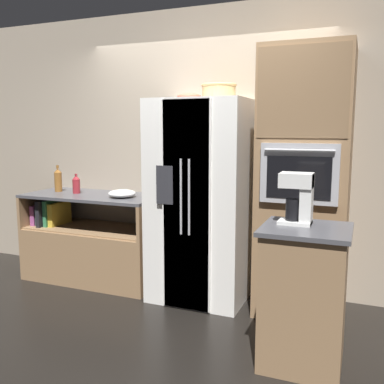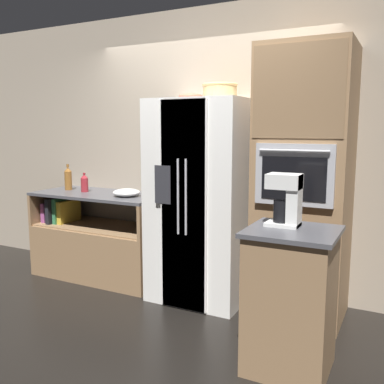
{
  "view_description": "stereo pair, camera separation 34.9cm",
  "coord_description": "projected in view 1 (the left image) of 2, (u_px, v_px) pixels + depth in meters",
  "views": [
    {
      "loc": [
        1.52,
        -3.68,
        1.62
      ],
      "look_at": [
        0.06,
        -0.05,
        1.03
      ],
      "focal_mm": 40.0,
      "sensor_mm": 36.0,
      "label": 1
    },
    {
      "loc": [
        1.83,
        -3.53,
        1.62
      ],
      "look_at": [
        0.06,
        -0.05,
        1.03
      ],
      "focal_mm": 40.0,
      "sensor_mm": 36.0,
      "label": 2
    }
  ],
  "objects": [
    {
      "name": "bottle_tall",
      "position": [
        58.0,
        180.0,
        4.71
      ],
      "size": [
        0.08,
        0.08,
        0.29
      ],
      "color": "brown",
      "rests_on": "counter_left"
    },
    {
      "name": "refrigerator",
      "position": [
        201.0,
        201.0,
        4.03
      ],
      "size": [
        0.88,
        0.77,
        1.88
      ],
      "color": "white",
      "rests_on": "ground_plane"
    },
    {
      "name": "wall_oven",
      "position": [
        304.0,
        184.0,
        3.68
      ],
      "size": [
        0.74,
        0.73,
        2.29
      ],
      "color": "#93704C",
      "rests_on": "ground_plane"
    },
    {
      "name": "fruit_bowl",
      "position": [
        189.0,
        96.0,
        3.99
      ],
      "size": [
        0.23,
        0.23,
        0.06
      ],
      "color": "#DB664C",
      "rests_on": "refrigerator"
    },
    {
      "name": "island_counter",
      "position": [
        303.0,
        296.0,
        2.91
      ],
      "size": [
        0.58,
        0.56,
        0.97
      ],
      "color": "#93704C",
      "rests_on": "ground_plane"
    },
    {
      "name": "counter_left",
      "position": [
        94.0,
        248.0,
        4.61
      ],
      "size": [
        1.47,
        0.68,
        0.93
      ],
      "color": "#93704C",
      "rests_on": "ground_plane"
    },
    {
      "name": "coffee_maker",
      "position": [
        300.0,
        196.0,
        2.9
      ],
      "size": [
        0.22,
        0.17,
        0.35
      ],
      "color": "white",
      "rests_on": "island_counter"
    },
    {
      "name": "wall_back",
      "position": [
        205.0,
        150.0,
        4.37
      ],
      "size": [
        12.0,
        0.06,
        2.8
      ],
      "color": "tan",
      "rests_on": "ground_plane"
    },
    {
      "name": "wicker_basket",
      "position": [
        219.0,
        91.0,
        3.92
      ],
      "size": [
        0.33,
        0.33,
        0.14
      ],
      "color": "tan",
      "rests_on": "refrigerator"
    },
    {
      "name": "bottle_short",
      "position": [
        76.0,
        184.0,
        4.58
      ],
      "size": [
        0.08,
        0.08,
        0.21
      ],
      "color": "maroon",
      "rests_on": "counter_left"
    },
    {
      "name": "mixing_bowl",
      "position": [
        122.0,
        193.0,
        4.33
      ],
      "size": [
        0.28,
        0.28,
        0.08
      ],
      "color": "white",
      "rests_on": "counter_left"
    },
    {
      "name": "ground_plane",
      "position": [
        189.0,
        296.0,
        4.18
      ],
      "size": [
        20.0,
        20.0,
        0.0
      ],
      "primitive_type": "plane",
      "color": "black"
    }
  ]
}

